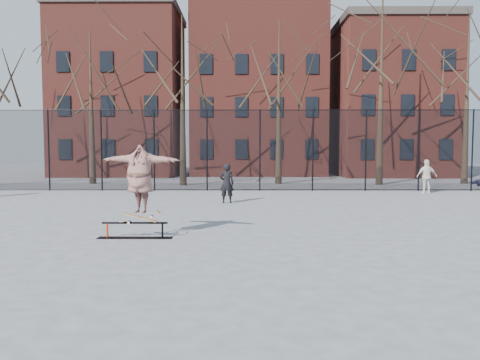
{
  "coord_description": "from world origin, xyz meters",
  "views": [
    {
      "loc": [
        0.39,
        -9.97,
        2.16
      ],
      "look_at": [
        0.31,
        1.5,
        1.34
      ],
      "focal_mm": 35.0,
      "sensor_mm": 36.0,
      "label": 1
    }
  ],
  "objects_px": {
    "skate_rail": "(135,232)",
    "bystander_black": "(227,183)",
    "skateboard": "(141,220)",
    "skater": "(140,184)",
    "bystander_white": "(427,176)"
  },
  "relations": [
    {
      "from": "skate_rail",
      "to": "skateboard",
      "type": "distance_m",
      "value": 0.32
    },
    {
      "from": "bystander_black",
      "to": "bystander_white",
      "type": "xyz_separation_m",
      "value": [
        9.17,
        3.84,
        0.03
      ]
    },
    {
      "from": "skate_rail",
      "to": "bystander_black",
      "type": "relative_size",
      "value": 1.16
    },
    {
      "from": "skater",
      "to": "bystander_white",
      "type": "distance_m",
      "value": 15.4
    },
    {
      "from": "skateboard",
      "to": "skate_rail",
      "type": "bearing_deg",
      "value": -180.0
    },
    {
      "from": "skater",
      "to": "bystander_black",
      "type": "relative_size",
      "value": 1.29
    },
    {
      "from": "skateboard",
      "to": "bystander_white",
      "type": "height_order",
      "value": "bystander_white"
    },
    {
      "from": "skateboard",
      "to": "skater",
      "type": "height_order",
      "value": "skater"
    },
    {
      "from": "skateboard",
      "to": "bystander_black",
      "type": "xyz_separation_m",
      "value": [
        1.79,
        6.97,
        0.32
      ]
    },
    {
      "from": "skate_rail",
      "to": "skateboard",
      "type": "height_order",
      "value": "skateboard"
    },
    {
      "from": "skate_rail",
      "to": "bystander_black",
      "type": "distance_m",
      "value": 7.25
    },
    {
      "from": "skater",
      "to": "bystander_black",
      "type": "height_order",
      "value": "skater"
    },
    {
      "from": "skateboard",
      "to": "skater",
      "type": "bearing_deg",
      "value": 0.0
    },
    {
      "from": "bystander_black",
      "to": "bystander_white",
      "type": "distance_m",
      "value": 9.94
    },
    {
      "from": "bystander_black",
      "to": "bystander_white",
      "type": "bearing_deg",
      "value": -157.65
    }
  ]
}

